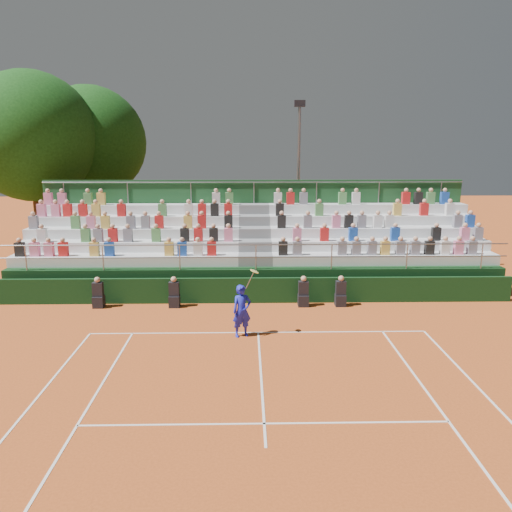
{
  "coord_description": "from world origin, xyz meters",
  "views": [
    {
      "loc": [
        -0.38,
        -15.42,
        6.01
      ],
      "look_at": [
        0.0,
        3.5,
        1.8
      ],
      "focal_mm": 35.0,
      "sensor_mm": 36.0,
      "label": 1
    }
  ],
  "objects_px": {
    "tree_east": "(90,142)",
    "floodlight_mast": "(299,166)",
    "tennis_player": "(242,311)",
    "tree_west": "(32,137)"
  },
  "relations": [
    {
      "from": "tree_west",
      "to": "tree_east",
      "type": "relative_size",
      "value": 1.05
    },
    {
      "from": "tennis_player",
      "to": "tree_west",
      "type": "bearing_deg",
      "value": 132.51
    },
    {
      "from": "tree_west",
      "to": "tennis_player",
      "type": "bearing_deg",
      "value": -47.49
    },
    {
      "from": "tree_east",
      "to": "floodlight_mast",
      "type": "relative_size",
      "value": 1.12
    },
    {
      "from": "tree_east",
      "to": "floodlight_mast",
      "type": "distance_m",
      "value": 12.3
    },
    {
      "from": "floodlight_mast",
      "to": "tree_west",
      "type": "bearing_deg",
      "value": -175.55
    },
    {
      "from": "tree_east",
      "to": "tennis_player",
      "type": "bearing_deg",
      "value": -59.15
    },
    {
      "from": "tree_east",
      "to": "floodlight_mast",
      "type": "xyz_separation_m",
      "value": [
        12.11,
        -1.73,
        -1.29
      ]
    },
    {
      "from": "tennis_player",
      "to": "floodlight_mast",
      "type": "distance_m",
      "value": 14.26
    },
    {
      "from": "tree_west",
      "to": "tree_east",
      "type": "height_order",
      "value": "tree_west"
    }
  ]
}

